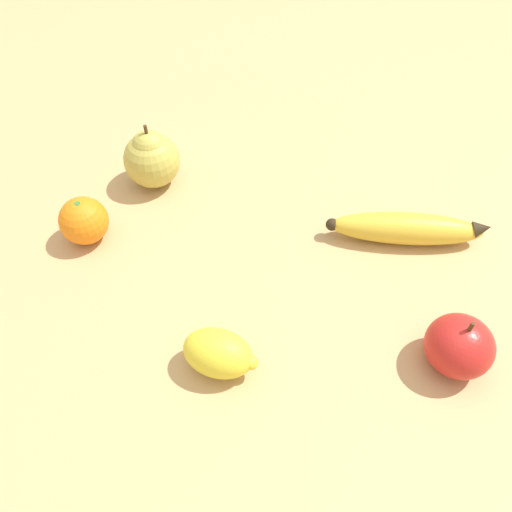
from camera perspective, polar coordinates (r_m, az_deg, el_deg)
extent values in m
plane|color=tan|center=(0.69, 2.40, 1.14)|extent=(3.00, 3.00, 0.00)
ellipsoid|color=gold|center=(0.71, 16.82, 3.03)|extent=(0.20, 0.14, 0.04)
cone|color=#2D2314|center=(0.74, 24.45, 2.88)|extent=(0.04, 0.04, 0.03)
sphere|color=#2D2314|center=(0.70, 8.68, 3.57)|extent=(0.02, 0.02, 0.02)
sphere|color=orange|center=(0.72, -19.07, 3.83)|extent=(0.07, 0.07, 0.07)
cylinder|color=#337A33|center=(0.70, -19.72, 5.59)|extent=(0.01, 0.01, 0.00)
sphere|color=#B7AD47|center=(0.77, -11.80, 10.69)|extent=(0.08, 0.08, 0.08)
sphere|color=#B7AD47|center=(0.76, -12.08, 12.02)|extent=(0.05, 0.05, 0.05)
cylinder|color=#4C3319|center=(0.74, -12.47, 13.84)|extent=(0.01, 0.01, 0.02)
ellipsoid|color=red|center=(0.61, 22.20, -9.50)|extent=(0.08, 0.08, 0.07)
cylinder|color=#4C3319|center=(0.57, 23.37, -7.44)|extent=(0.00, 0.00, 0.01)
ellipsoid|color=yellow|center=(0.57, -4.35, -11.00)|extent=(0.10, 0.10, 0.06)
sphere|color=yellow|center=(0.56, -0.57, -12.07)|extent=(0.02, 0.02, 0.02)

